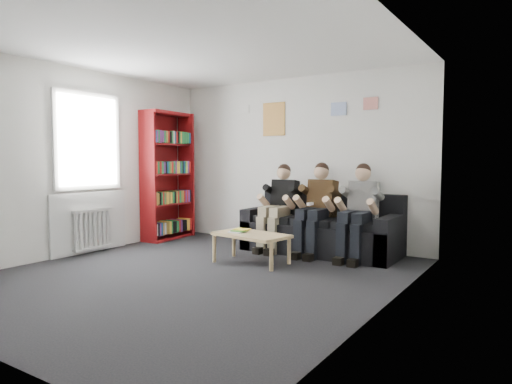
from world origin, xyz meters
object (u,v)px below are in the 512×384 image
person_middle (316,209)px  person_left (278,207)px  person_right (358,212)px  sofa (322,231)px  bookshelf (168,176)px  coffee_table (251,237)px

person_middle → person_left: bearing=-179.3°
person_middle → person_right: person_middle is taller
person_left → person_right: size_ratio=0.99×
sofa → bookshelf: bookshelf is taller
person_middle → bookshelf: bearing=-175.6°
person_left → person_middle: 0.63m
bookshelf → person_left: 2.16m
sofa → coffee_table: size_ratio=2.27×
bookshelf → person_middle: bearing=-1.9°
coffee_table → bookshelf: bearing=160.7°
bookshelf → sofa: bearing=2.4°
sofa → coffee_table: bearing=-112.6°
sofa → person_middle: bearing=-90.0°
person_right → person_left: bearing=174.9°
bookshelf → person_right: 3.40m
sofa → person_middle: (0.00, -0.20, 0.35)m
person_left → person_right: bearing=-5.1°
bookshelf → person_left: bearing=-0.8°
person_middle → person_right: (0.63, 0.00, -0.00)m
person_left → person_middle: person_middle is taller
person_right → coffee_table: bearing=-144.5°
bookshelf → person_middle: (2.74, 0.17, -0.43)m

